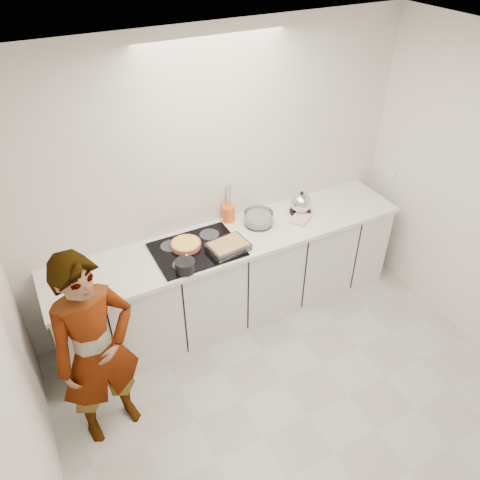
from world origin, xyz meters
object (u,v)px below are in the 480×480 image
tart_dish (186,244)px  kettle (301,204)px  mixing_bowl (259,219)px  cook (97,352)px  saucepan (185,266)px  hob (197,249)px  utensil_crock (228,213)px  baking_dish (228,246)px

tart_dish → kettle: kettle is taller
tart_dish → mixing_bowl: size_ratio=0.94×
cook → tart_dish: bearing=24.1°
saucepan → hob: bearing=49.0°
hob → utensil_crock: 0.52m
hob → baking_dish: bearing=-30.0°
baking_dish → utensil_crock: (0.21, 0.41, 0.03)m
kettle → utensil_crock: (-0.65, 0.20, -0.02)m
kettle → cook: size_ratio=0.16×
kettle → baking_dish: bearing=-165.9°
tart_dish → utensil_crock: 0.55m
tart_dish → hob: bearing=-46.5°
saucepan → utensil_crock: saucepan is taller
saucepan → utensil_crock: 0.80m
tart_dish → cook: bearing=-144.1°
hob → cook: cook is taller
saucepan → mixing_bowl: (0.84, 0.31, -0.00)m
baking_dish → kettle: (0.86, 0.22, 0.05)m
kettle → utensil_crock: kettle is taller
mixing_bowl → utensil_crock: size_ratio=2.16×
tart_dish → utensil_crock: utensil_crock is taller
tart_dish → kettle: 1.16m
utensil_crock → kettle: bearing=-16.7°
saucepan → kettle: bearing=13.2°
utensil_crock → mixing_bowl: bearing=-40.4°
mixing_bowl → cook: 1.81m
tart_dish → kettle: (1.16, 0.01, 0.06)m
saucepan → mixing_bowl: bearing=20.5°
hob → cook: bearing=-148.7°
baking_dish → mixing_bowl: bearing=28.8°
mixing_bowl → utensil_crock: bearing=139.6°
tart_dish → kettle: bearing=0.7°
baking_dish → saucepan: bearing=-168.8°
hob → utensil_crock: size_ratio=4.76×
baking_dish → kettle: bearing=14.1°
tart_dish → utensil_crock: (0.50, 0.21, 0.04)m
tart_dish → cook: cook is taller
utensil_crock → hob: bearing=-147.3°
mixing_bowl → kettle: (0.44, -0.01, 0.04)m
hob → kettle: 1.10m
saucepan → utensil_crock: bearing=38.4°
kettle → hob: bearing=-175.6°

